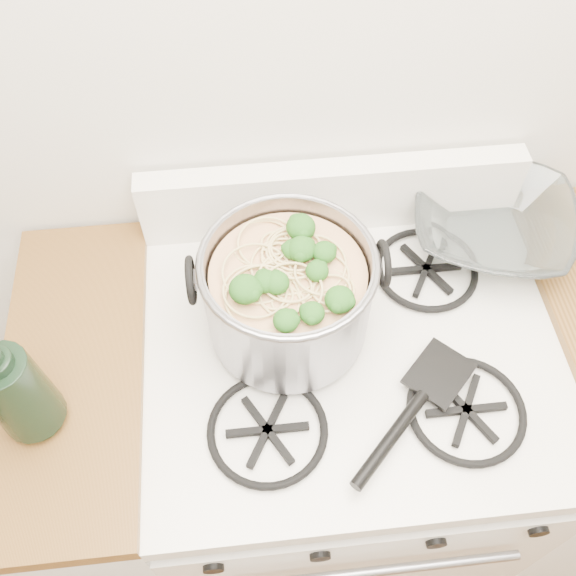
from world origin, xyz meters
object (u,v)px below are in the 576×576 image
(stock_pot, at_px, (288,294))
(bottle, at_px, (11,384))
(spatula, at_px, (440,372))
(glass_bowl, at_px, (489,229))
(gas_range, at_px, (337,442))

(stock_pot, relative_size, bottle, 1.22)
(spatula, xyz_separation_m, bottle, (-0.68, -0.01, 0.12))
(stock_pot, bearing_deg, bottle, -162.02)
(stock_pot, relative_size, glass_bowl, 2.61)
(bottle, bearing_deg, glass_bowl, 3.58)
(spatula, distance_m, glass_bowl, 0.35)
(glass_bowl, bearing_deg, stock_pot, -158.44)
(gas_range, bearing_deg, spatula, -30.89)
(gas_range, xyz_separation_m, spatula, (0.14, -0.08, 0.50))
(gas_range, distance_m, bottle, 0.83)
(gas_range, distance_m, glass_bowl, 0.63)
(gas_range, distance_m, spatula, 0.52)
(gas_range, bearing_deg, glass_bowl, 35.22)
(spatula, distance_m, bottle, 0.69)
(gas_range, relative_size, glass_bowl, 7.36)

